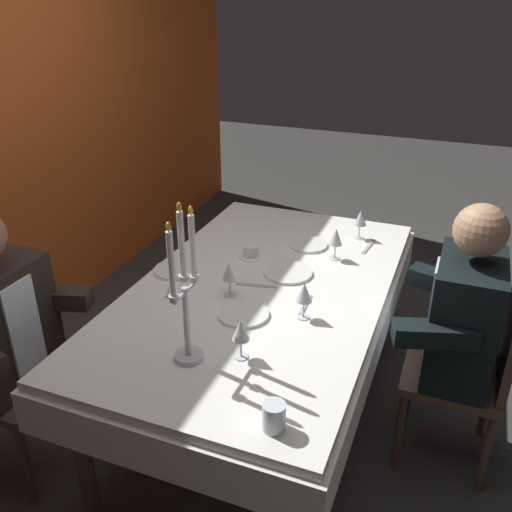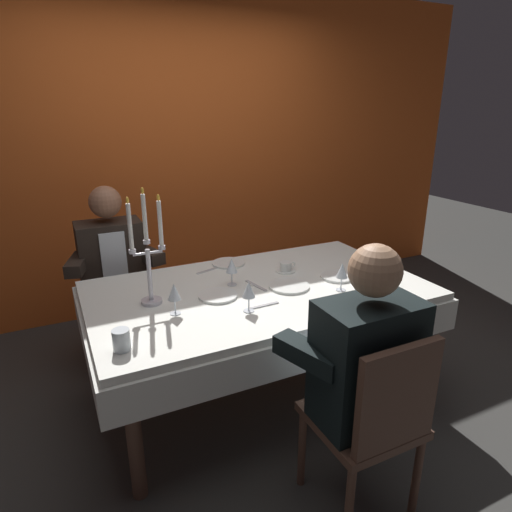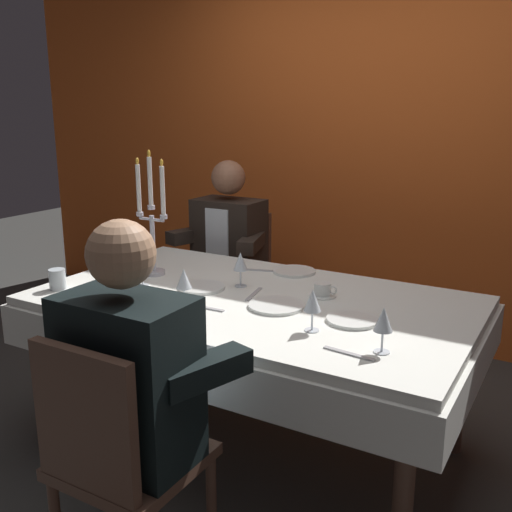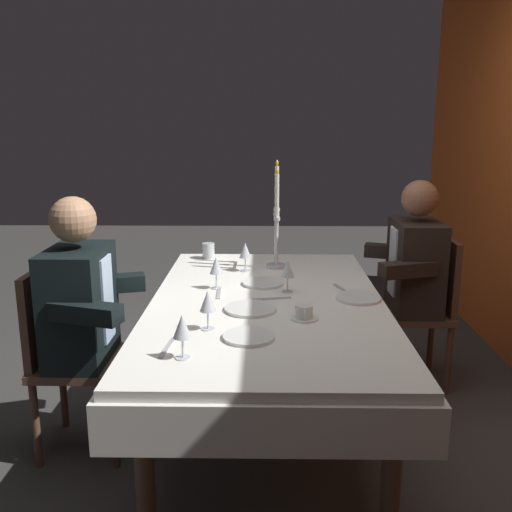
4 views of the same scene
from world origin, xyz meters
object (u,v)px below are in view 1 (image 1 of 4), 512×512
(candelabra, at_px, (185,298))
(dining_table, at_px, (261,308))
(seated_diner_1, at_px, (465,318))
(dinner_plate_0, at_px, (176,270))
(dinner_plate_3, at_px, (244,314))
(wine_glass_1, at_px, (230,272))
(wine_glass_2, at_px, (304,293))
(wine_glass_4, at_px, (361,218))
(dinner_plate_2, at_px, (288,273))
(wine_glass_0, at_px, (336,238))
(dinner_plate_1, at_px, (308,244))
(wine_glass_3, at_px, (241,331))
(water_tumbler_0, at_px, (274,416))
(coffee_cup_0, at_px, (251,252))

(candelabra, bearing_deg, dining_table, -5.11)
(seated_diner_1, bearing_deg, dinner_plate_0, 93.27)
(candelabra, xyz_separation_m, dinner_plate_3, (0.35, -0.08, -0.25))
(wine_glass_1, height_order, wine_glass_2, same)
(wine_glass_4, bearing_deg, dinner_plate_2, 156.77)
(dinner_plate_2, xyz_separation_m, wine_glass_1, (-0.28, 0.18, 0.11))
(dinner_plate_2, distance_m, wine_glass_0, 0.31)
(dinner_plate_1, relative_size, wine_glass_3, 1.25)
(dinner_plate_2, bearing_deg, candelabra, 170.36)
(wine_glass_1, xyz_separation_m, wine_glass_2, (-0.06, -0.36, 0.00))
(wine_glass_0, bearing_deg, candelabra, 163.56)
(dinner_plate_1, bearing_deg, wine_glass_4, -49.81)
(wine_glass_2, bearing_deg, dinner_plate_1, 15.10)
(dinner_plate_0, distance_m, dinner_plate_3, 0.52)
(water_tumbler_0, bearing_deg, wine_glass_3, 38.27)
(wine_glass_3, relative_size, coffee_cup_0, 1.24)
(dinner_plate_1, height_order, dinner_plate_2, same)
(dinner_plate_0, bearing_deg, wine_glass_1, -108.85)
(dinner_plate_3, xyz_separation_m, seated_diner_1, (0.32, -0.86, -0.01))
(dining_table, height_order, candelabra, candelabra)
(wine_glass_3, bearing_deg, wine_glass_1, 28.99)
(dinner_plate_1, relative_size, seated_diner_1, 0.17)
(wine_glass_4, distance_m, seated_diner_1, 0.86)
(dinner_plate_1, relative_size, wine_glass_4, 1.25)
(candelabra, height_order, dinner_plate_3, candelabra)
(coffee_cup_0, bearing_deg, wine_glass_4, -47.39)
(dining_table, distance_m, wine_glass_3, 0.59)
(water_tumbler_0, bearing_deg, wine_glass_4, 2.12)
(wine_glass_1, xyz_separation_m, wine_glass_3, (-0.40, -0.22, 0.00))
(seated_diner_1, bearing_deg, water_tumbler_0, 149.54)
(wine_glass_4, bearing_deg, coffee_cup_0, 132.61)
(dinner_plate_0, xyz_separation_m, wine_glass_4, (0.70, -0.74, 0.11))
(wine_glass_2, xyz_separation_m, water_tumbler_0, (-0.65, -0.10, -0.07))
(dinner_plate_1, distance_m, wine_glass_0, 0.22)
(dinner_plate_0, bearing_deg, wine_glass_2, -103.93)
(dinner_plate_0, xyz_separation_m, wine_glass_2, (-0.17, -0.69, 0.11))
(wine_glass_0, bearing_deg, dinner_plate_2, 145.36)
(wine_glass_0, distance_m, coffee_cup_0, 0.43)
(candelabra, height_order, dinner_plate_1, candelabra)
(wine_glass_1, relative_size, seated_diner_1, 0.13)
(dinner_plate_0, xyz_separation_m, wine_glass_3, (-0.52, -0.56, 0.11))
(wine_glass_3, height_order, seated_diner_1, seated_diner_1)
(dinner_plate_1, bearing_deg, dinner_plate_3, 176.01)
(wine_glass_0, bearing_deg, coffee_cup_0, 108.37)
(wine_glass_2, bearing_deg, dinner_plate_2, 28.08)
(dinner_plate_0, distance_m, wine_glass_2, 0.72)
(wine_glass_2, xyz_separation_m, seated_diner_1, (0.25, -0.63, -0.12))
(candelabra, height_order, dinner_plate_2, candelabra)
(dinner_plate_1, distance_m, wine_glass_1, 0.65)
(water_tumbler_0, bearing_deg, dinner_plate_1, 12.20)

